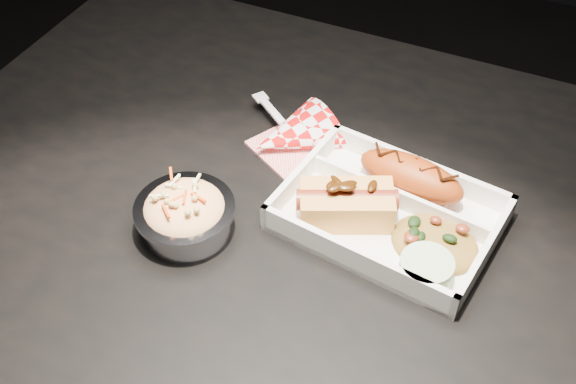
# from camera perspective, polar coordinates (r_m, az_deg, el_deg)

# --- Properties ---
(dining_table) EXTENTS (1.20, 0.80, 0.75)m
(dining_table) POSITION_cam_1_polar(r_m,az_deg,el_deg) (0.95, 4.68, -6.21)
(dining_table) COLOR black
(dining_table) RESTS_ON ground
(food_tray) EXTENTS (0.27, 0.21, 0.04)m
(food_tray) POSITION_cam_1_polar(r_m,az_deg,el_deg) (0.88, 7.99, -1.92)
(food_tray) COLOR white
(food_tray) RESTS_ON dining_table
(fried_pastry) EXTENTS (0.14, 0.07, 0.05)m
(fried_pastry) POSITION_cam_1_polar(r_m,az_deg,el_deg) (0.90, 9.70, 1.23)
(fried_pastry) COLOR #9D3B0F
(fried_pastry) RESTS_ON food_tray
(hotdog) EXTENTS (0.12, 0.10, 0.06)m
(hotdog) POSITION_cam_1_polar(r_m,az_deg,el_deg) (0.86, 4.66, -0.82)
(hotdog) COLOR #E6A44E
(hotdog) RESTS_ON food_tray
(fried_rice_mound) EXTENTS (0.12, 0.10, 0.03)m
(fried_rice_mound) POSITION_cam_1_polar(r_m,az_deg,el_deg) (0.85, 11.63, -3.51)
(fried_rice_mound) COLOR olive
(fried_rice_mound) RESTS_ON food_tray
(cupcake_liner) EXTENTS (0.06, 0.06, 0.03)m
(cupcake_liner) POSITION_cam_1_polar(r_m,az_deg,el_deg) (0.81, 10.83, -6.09)
(cupcake_liner) COLOR #AECC9A
(cupcake_liner) RESTS_ON food_tray
(foil_coleslaw_cup) EXTENTS (0.12, 0.12, 0.07)m
(foil_coleslaw_cup) POSITION_cam_1_polar(r_m,az_deg,el_deg) (0.85, -8.14, -1.65)
(foil_coleslaw_cup) COLOR silver
(foil_coleslaw_cup) RESTS_ON dining_table
(napkin_fork) EXTENTS (0.16, 0.15, 0.10)m
(napkin_fork) POSITION_cam_1_polar(r_m,az_deg,el_deg) (0.97, 0.28, 4.45)
(napkin_fork) COLOR red
(napkin_fork) RESTS_ON dining_table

